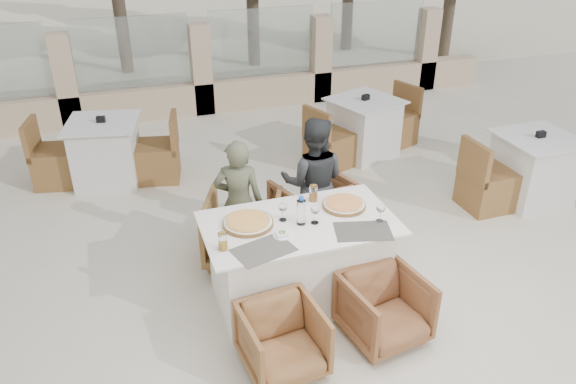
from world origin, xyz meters
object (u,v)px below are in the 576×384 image
object	(u,v)px
wine_glass_corner	(380,212)
beer_glass_left	(223,241)
diner_left	(239,202)
beer_glass_right	(313,193)
olive_dish	(282,234)
bg_table_a	(106,152)
bg_table_b	(364,127)
dining_table	(299,261)
diner_right	(313,182)
armchair_near_left	(283,340)
pizza_left	(248,222)
wine_glass_near	(315,213)
armchair_near_right	(385,308)
armchair_far_right	(315,210)
bg_table_c	(533,168)
pizza_right	(344,204)
wine_glass_centre	(283,211)
water_bottle	(301,210)
armchair_far_left	(243,228)

from	to	relation	value
wine_glass_corner	beer_glass_left	size ratio (longest dim) A/B	1.29
beer_glass_left	diner_left	bearing A→B (deg)	69.46
beer_glass_right	olive_dish	bearing A→B (deg)	-133.46
bg_table_a	bg_table_b	xyz separation A→B (m)	(3.30, -0.26, 0.00)
dining_table	olive_dish	size ratio (longest dim) A/B	14.55
bg_table_a	diner_left	bearing A→B (deg)	-50.39
diner_right	armchair_near_left	bearing A→B (deg)	85.64
pizza_left	wine_glass_near	distance (m)	0.55
olive_dish	armchair_near_right	world-z (taller)	olive_dish
armchair_far_right	bg_table_c	xyz separation A→B (m)	(2.66, 0.01, 0.05)
pizza_right	armchair_near_left	distance (m)	1.33
wine_glass_centre	beer_glass_left	distance (m)	0.62
diner_left	pizza_left	bearing A→B (deg)	101.33
armchair_near_right	armchair_far_right	bearing A→B (deg)	81.03
wine_glass_centre	beer_glass_left	size ratio (longest dim) A/B	1.29
bg_table_a	dining_table	bearing A→B (deg)	-51.21
dining_table	wine_glass_centre	bearing A→B (deg)	147.69
wine_glass_centre	bg_table_c	distance (m)	3.37
water_bottle	armchair_near_right	distance (m)	1.02
armchair_near_right	diner_right	size ratio (longest dim) A/B	0.46
wine_glass_near	bg_table_b	world-z (taller)	wine_glass_near
armchair_far_right	bg_table_b	distance (m)	2.22
diner_left	bg_table_a	bearing A→B (deg)	-44.11
diner_left	bg_table_c	world-z (taller)	diner_left
wine_glass_centre	beer_glass_right	distance (m)	0.43
water_bottle	bg_table_a	world-z (taller)	water_bottle
bg_table_a	armchair_far_right	bearing A→B (deg)	-34.58
pizza_left	water_bottle	bearing A→B (deg)	-16.01
olive_dish	bg_table_a	bearing A→B (deg)	112.78
beer_glass_right	olive_dish	distance (m)	0.64
beer_glass_left	armchair_far_left	size ratio (longest dim) A/B	0.20
armchair_near_right	bg_table_a	distance (m)	4.04
bg_table_b	pizza_left	bearing A→B (deg)	-151.22
armchair_far_left	bg_table_a	world-z (taller)	bg_table_a
water_bottle	diner_left	distance (m)	0.88
armchair_near_left	diner_right	distance (m)	1.82
wine_glass_centre	bg_table_c	xyz separation A→B (m)	(3.25, 0.78, -0.48)
pizza_left	armchair_near_right	world-z (taller)	pizza_left
dining_table	diner_right	xyz separation A→B (m)	(0.43, 0.82, 0.28)
armchair_far_left	bg_table_a	distance (m)	2.42
olive_dish	bg_table_c	xyz separation A→B (m)	(3.33, 1.01, -0.41)
olive_dish	armchair_far_right	world-z (taller)	olive_dish
beer_glass_left	bg_table_b	world-z (taller)	beer_glass_left
armchair_far_left	bg_table_b	bearing A→B (deg)	-116.47
pizza_right	diner_left	xyz separation A→B (m)	(-0.79, 0.61, -0.17)
dining_table	wine_glass_centre	distance (m)	0.50
pizza_right	beer_glass_right	xyz separation A→B (m)	(-0.21, 0.19, 0.05)
wine_glass_centre	wine_glass_corner	bearing A→B (deg)	-19.86
pizza_right	beer_glass_right	bearing A→B (deg)	138.79
wine_glass_corner	beer_glass_left	world-z (taller)	wine_glass_corner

